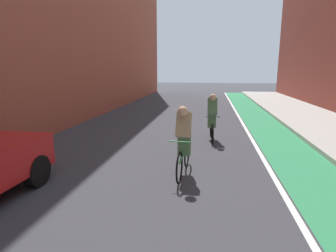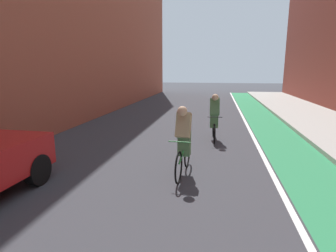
{
  "view_description": "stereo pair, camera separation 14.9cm",
  "coord_description": "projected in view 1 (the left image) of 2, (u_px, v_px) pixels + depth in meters",
  "views": [
    {
      "loc": [
        1.16,
        7.82,
        2.4
      ],
      "look_at": [
        0.2,
        13.98,
        1.12
      ],
      "focal_mm": 29.34,
      "sensor_mm": 36.0,
      "label": 1
    },
    {
      "loc": [
        1.31,
        7.85,
        2.4
      ],
      "look_at": [
        0.2,
        13.98,
        1.12
      ],
      "focal_mm": 29.34,
      "sensor_mm": 36.0,
      "label": 2
    }
  ],
  "objects": [
    {
      "name": "ground_plane",
      "position": [
        170.0,
        150.0,
        8.36
      ],
      "size": [
        87.03,
        87.03,
        0.0
      ],
      "primitive_type": "plane",
      "color": "#38383D"
    },
    {
      "name": "bike_lane_paint",
      "position": [
        277.0,
        138.0,
        9.76
      ],
      "size": [
        1.6,
        39.56,
        0.0
      ],
      "primitive_type": "cube",
      "color": "#2D8451",
      "rests_on": "ground"
    },
    {
      "name": "lane_divider_stripe",
      "position": [
        251.0,
        137.0,
        9.9
      ],
      "size": [
        0.12,
        39.56,
        0.0
      ],
      "primitive_type": "cube",
      "color": "white",
      "rests_on": "ground"
    },
    {
      "name": "cyclist_trailing",
      "position": [
        184.0,
        139.0,
        6.27
      ],
      "size": [
        0.48,
        1.75,
        1.63
      ],
      "color": "black",
      "rests_on": "ground"
    },
    {
      "name": "cyclist_far",
      "position": [
        212.0,
        116.0,
        9.44
      ],
      "size": [
        0.48,
        1.71,
        1.61
      ],
      "color": "black",
      "rests_on": "ground"
    }
  ]
}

